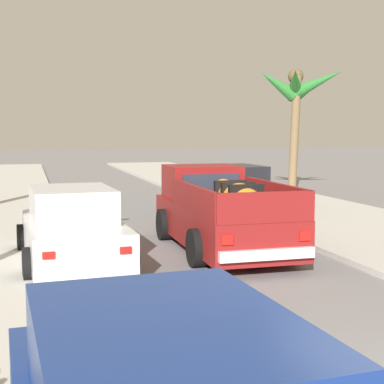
{
  "coord_description": "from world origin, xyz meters",
  "views": [
    {
      "loc": [
        -3.46,
        -3.92,
        2.64
      ],
      "look_at": [
        0.25,
        9.08,
        1.2
      ],
      "focal_mm": 53.46,
      "sensor_mm": 36.0,
      "label": 1
    }
  ],
  "objects": [
    {
      "name": "car_right_near",
      "position": [
        3.01,
        13.51,
        0.71
      ],
      "size": [
        2.16,
        4.32,
        1.54
      ],
      "color": "black",
      "rests_on": "ground"
    },
    {
      "name": "curb_left",
      "position": [
        -3.96,
        12.0,
        0.05
      ],
      "size": [
        0.16,
        60.0,
        0.1
      ],
      "primitive_type": "cube",
      "color": "silver",
      "rests_on": "ground"
    },
    {
      "name": "palm_tree_right_fore",
      "position": [
        7.38,
        18.15,
        4.34
      ],
      "size": [
        3.52,
        3.72,
        5.3
      ],
      "color": "brown",
      "rests_on": "ground"
    },
    {
      "name": "pickup_truck",
      "position": [
        0.63,
        8.13,
        0.81
      ],
      "size": [
        2.26,
        5.23,
        1.8
      ],
      "color": "maroon",
      "rests_on": "ground"
    },
    {
      "name": "car_left_near",
      "position": [
        -2.68,
        7.54,
        0.71
      ],
      "size": [
        2.19,
        4.33,
        1.54
      ],
      "color": "silver",
      "rests_on": "ground"
    },
    {
      "name": "curb_right",
      "position": [
        3.96,
        12.0,
        0.05
      ],
      "size": [
        0.16,
        60.0,
        0.1
      ],
      "primitive_type": "cube",
      "color": "silver",
      "rests_on": "ground"
    },
    {
      "name": "sidewalk_right",
      "position": [
        5.12,
        12.0,
        0.06
      ],
      "size": [
        5.11,
        60.0,
        0.12
      ],
      "primitive_type": "cube",
      "color": "beige",
      "rests_on": "ground"
    }
  ]
}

